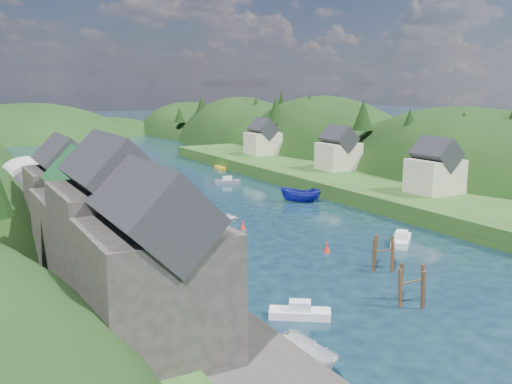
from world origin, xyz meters
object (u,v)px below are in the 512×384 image
channel_buoy_far (243,225)px  channel_buoy_near (327,248)px  piling_cluster_far (384,256)px  piling_cluster_near (412,288)px

channel_buoy_far → channel_buoy_near: bearing=-75.9°
piling_cluster_far → channel_buoy_near: size_ratio=3.51×
channel_buoy_near → channel_buoy_far: bearing=104.1°
channel_buoy_near → piling_cluster_near: bearing=-100.1°
piling_cluster_far → channel_buoy_near: bearing=100.0°
piling_cluster_near → piling_cluster_far: size_ratio=1.01×
piling_cluster_near → channel_buoy_far: piling_cluster_near is taller
piling_cluster_near → channel_buoy_near: 16.17m
piling_cluster_near → channel_buoy_near: bearing=79.9°
channel_buoy_near → channel_buoy_far: same height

